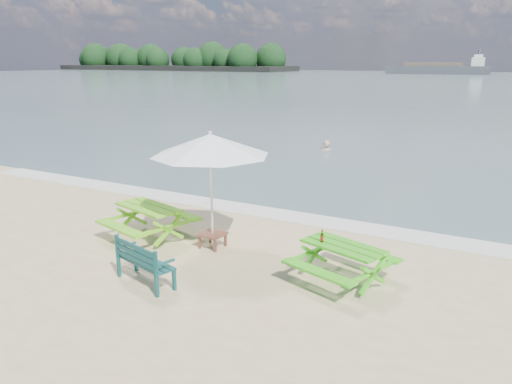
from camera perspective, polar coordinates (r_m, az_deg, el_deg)
The scene contains 10 objects.
sea at distance 91.61m, azimuth 26.17°, elevation 11.05°, with size 300.00×300.00×0.00m, color slate.
foam_strip at distance 12.73m, azimuth 3.50°, elevation -2.69°, with size 22.00×0.90×0.01m, color silver.
island_headland at distance 186.26m, azimuth -9.59°, elevation 14.57°, with size 90.00×22.00×7.60m.
picnic_table_left at distance 11.26m, azimuth -12.08°, elevation -3.49°, with size 1.96×2.09×0.75m.
picnic_table_right at distance 9.07m, azimuth 9.85°, elevation -8.14°, with size 1.89×2.00×0.70m.
park_bench at distance 9.14m, azimuth -12.48°, elevation -8.76°, with size 1.33×0.73×0.78m.
side_table at distance 10.62m, azimuth -4.98°, elevation -5.47°, with size 0.50×0.50×0.32m.
patio_umbrella at distance 10.10m, azimuth -5.24°, elevation 5.38°, with size 2.49×2.49×2.41m.
beer_bottle at distance 9.00m, azimuth 7.54°, elevation -5.23°, with size 0.06×0.06×0.23m.
swimmer at distance 22.41m, azimuth 7.93°, elevation 3.66°, with size 0.76×0.64×1.79m.
Camera 1 is at (5.18, -6.38, 3.86)m, focal length 35.00 mm.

